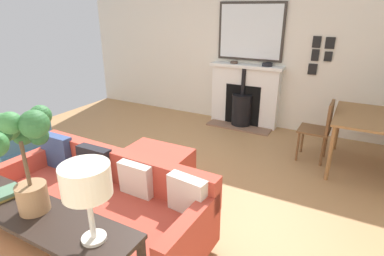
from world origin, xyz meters
TOP-DOWN VIEW (x-y plane):
  - ground_plane at (0.00, 0.00)m, footprint 5.63×6.35m
  - wall_left at (-2.81, 0.00)m, footprint 0.12×6.35m
  - fireplace at (-2.61, 0.28)m, footprint 0.52×1.28m
  - mirror_over_mantel at (-2.72, 0.28)m, footprint 0.04×1.14m
  - mantel_bowl_near at (-2.63, 0.05)m, footprint 0.14×0.14m
  - mantel_bowl_far at (-2.63, 0.64)m, footprint 0.17×0.17m
  - sofa at (0.85, 0.15)m, footprint 0.90×2.09m
  - ottoman at (-0.12, 0.06)m, footprint 0.66×0.80m
  - armchair_accent at (0.49, -1.48)m, footprint 0.80×0.74m
  - console_table at (1.59, 0.15)m, footprint 0.36×1.91m
  - table_lamp_far_end at (1.59, 0.86)m, footprint 0.27×0.27m
  - potted_plant at (1.57, 0.31)m, footprint 0.45×0.52m
  - book_stack at (1.58, -0.01)m, footprint 0.26×0.21m
  - dining_table at (-1.72, 2.23)m, footprint 1.12×0.80m
  - dining_chair_near_fireplace at (-1.72, 1.69)m, footprint 0.41×0.41m
  - photo_gallery_row at (-2.74, 1.43)m, footprint 0.02×0.34m

SIDE VIEW (x-z plane):
  - ground_plane at x=0.00m, z-range -0.01..0.00m
  - ottoman at x=-0.12m, z-range 0.04..0.46m
  - sofa at x=0.85m, z-range -0.05..0.72m
  - armchair_accent at x=0.49m, z-range 0.05..0.84m
  - fireplace at x=-2.61m, z-range -0.06..1.04m
  - dining_chair_near_fireplace at x=-1.72m, z-range 0.08..0.94m
  - dining_table at x=-1.72m, z-range 0.28..1.02m
  - console_table at x=1.59m, z-range 0.30..1.08m
  - book_stack at x=1.58m, z-range 0.78..0.82m
  - mantel_bowl_near at x=-2.63m, z-range 1.10..1.14m
  - mantel_bowl_far at x=-2.63m, z-range 1.10..1.15m
  - table_lamp_far_end at x=1.59m, z-range 0.91..1.38m
  - potted_plant at x=1.57m, z-range 0.88..1.60m
  - photo_gallery_row at x=-2.74m, z-range 1.05..1.65m
  - wall_left at x=-2.81m, z-range 0.00..2.72m
  - mirror_over_mantel at x=-2.72m, z-range 1.15..2.11m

